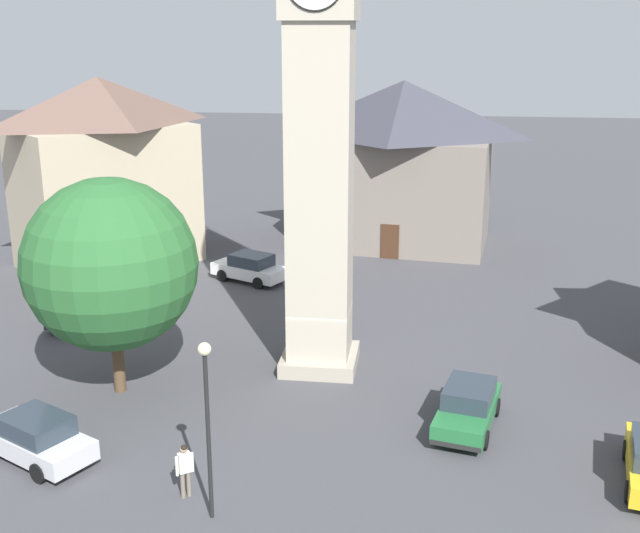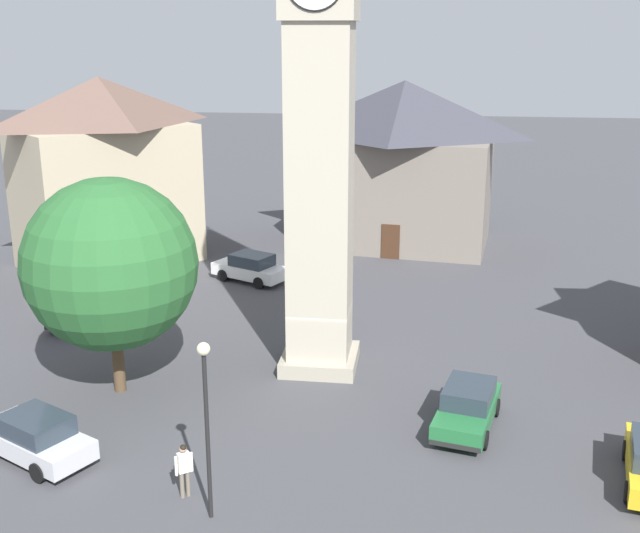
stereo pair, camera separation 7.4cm
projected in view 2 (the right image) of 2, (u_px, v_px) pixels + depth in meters
name	position (u px, v px, depth m)	size (l,w,h in m)	color
ground_plane	(320.00, 366.00, 31.71)	(200.00, 200.00, 0.00)	#424247
clock_tower	(320.00, 13.00, 27.77)	(3.59, 3.59, 23.26)	#A59C89
car_blue_kerb	(468.00, 407.00, 26.62)	(2.59, 4.40, 1.53)	#236B38
car_silver_kerb	(250.00, 268.00, 42.30)	(4.45, 3.31, 1.53)	white
car_white_side	(35.00, 437.00, 24.64)	(4.44, 3.38, 1.53)	silver
car_black_far	(84.00, 305.00, 36.49)	(2.06, 4.25, 1.53)	black
pedestrian	(184.00, 466.00, 22.55)	(0.46, 0.39, 1.69)	#706656
tree	(111.00, 264.00, 28.15)	(6.31, 6.31, 8.14)	brown
building_shop_left	(403.00, 162.00, 48.69)	(12.12, 9.29, 10.19)	slate
building_corner_back	(105.00, 171.00, 44.29)	(11.21, 11.40, 10.66)	tan
lamp_post	(206.00, 404.00, 20.87)	(0.36, 0.36, 5.25)	black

